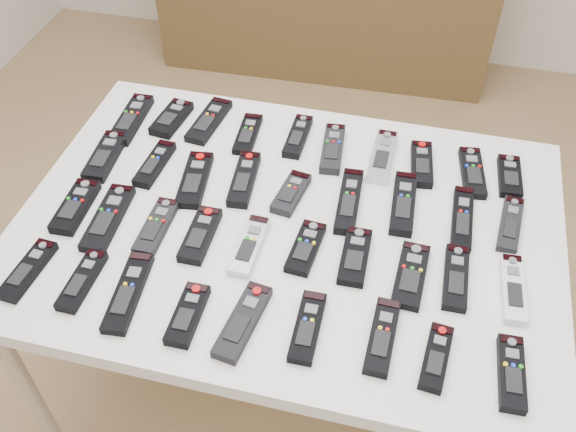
% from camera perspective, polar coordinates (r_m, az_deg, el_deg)
% --- Properties ---
extents(ground, '(4.00, 4.00, 0.00)m').
position_cam_1_polar(ground, '(2.16, 3.51, -13.49)').
color(ground, '#95734C').
rests_on(ground, ground).
extents(table, '(1.25, 0.88, 0.78)m').
position_cam_1_polar(table, '(1.53, -0.00, -2.04)').
color(table, white).
rests_on(table, ground).
extents(remote_0, '(0.07, 0.21, 0.02)m').
position_cam_1_polar(remote_0, '(1.81, -13.76, 8.36)').
color(remote_0, black).
rests_on(remote_0, table).
extents(remote_1, '(0.08, 0.15, 0.02)m').
position_cam_1_polar(remote_1, '(1.79, -10.31, 8.54)').
color(remote_1, black).
rests_on(remote_1, table).
extents(remote_2, '(0.08, 0.19, 0.02)m').
position_cam_1_polar(remote_2, '(1.77, -7.04, 8.40)').
color(remote_2, black).
rests_on(remote_2, table).
extents(remote_3, '(0.06, 0.16, 0.02)m').
position_cam_1_polar(remote_3, '(1.72, -3.59, 7.28)').
color(remote_3, black).
rests_on(remote_3, table).
extents(remote_4, '(0.05, 0.16, 0.02)m').
position_cam_1_polar(remote_4, '(1.70, 0.88, 7.09)').
color(remote_4, black).
rests_on(remote_4, table).
extents(remote_5, '(0.07, 0.19, 0.02)m').
position_cam_1_polar(remote_5, '(1.67, 3.99, 5.99)').
color(remote_5, black).
rests_on(remote_5, table).
extents(remote_6, '(0.06, 0.19, 0.02)m').
position_cam_1_polar(remote_6, '(1.66, 8.38, 5.25)').
color(remote_6, '#B7B7BC').
rests_on(remote_6, table).
extents(remote_7, '(0.07, 0.16, 0.02)m').
position_cam_1_polar(remote_7, '(1.65, 11.79, 4.53)').
color(remote_7, black).
rests_on(remote_7, table).
extents(remote_8, '(0.08, 0.18, 0.02)m').
position_cam_1_polar(remote_8, '(1.66, 16.07, 3.73)').
color(remote_8, black).
rests_on(remote_8, table).
extents(remote_9, '(0.06, 0.15, 0.02)m').
position_cam_1_polar(remote_9, '(1.68, 19.11, 3.34)').
color(remote_9, black).
rests_on(remote_9, table).
extents(remote_10, '(0.07, 0.18, 0.02)m').
position_cam_1_polar(remote_10, '(1.70, -15.94, 5.15)').
color(remote_10, black).
rests_on(remote_10, table).
extents(remote_11, '(0.05, 0.17, 0.02)m').
position_cam_1_polar(remote_11, '(1.65, -11.76, 4.56)').
color(remote_11, black).
rests_on(remote_11, table).
extents(remote_12, '(0.09, 0.20, 0.02)m').
position_cam_1_polar(remote_12, '(1.59, -8.29, 3.23)').
color(remote_12, black).
rests_on(remote_12, table).
extents(remote_13, '(0.07, 0.19, 0.02)m').
position_cam_1_polar(remote_13, '(1.58, -3.92, 3.29)').
color(remote_13, black).
rests_on(remote_13, table).
extents(remote_14, '(0.07, 0.15, 0.02)m').
position_cam_1_polar(remote_14, '(1.54, 0.28, 2.04)').
color(remote_14, black).
rests_on(remote_14, table).
extents(remote_15, '(0.06, 0.21, 0.02)m').
position_cam_1_polar(remote_15, '(1.52, 5.44, 1.33)').
color(remote_15, black).
rests_on(remote_15, table).
extents(remote_16, '(0.06, 0.20, 0.02)m').
position_cam_1_polar(remote_16, '(1.54, 10.22, 1.12)').
color(remote_16, black).
rests_on(remote_16, table).
extents(remote_17, '(0.05, 0.20, 0.02)m').
position_cam_1_polar(remote_17, '(1.53, 15.22, -0.25)').
color(remote_17, black).
rests_on(remote_17, table).
extents(remote_18, '(0.06, 0.18, 0.02)m').
position_cam_1_polar(remote_18, '(1.55, 19.16, -0.71)').
color(remote_18, black).
rests_on(remote_18, table).
extents(remote_19, '(0.07, 0.17, 0.02)m').
position_cam_1_polar(remote_19, '(1.59, -18.38, 0.80)').
color(remote_19, black).
rests_on(remote_19, table).
extents(remote_20, '(0.07, 0.21, 0.02)m').
position_cam_1_polar(remote_20, '(1.54, -15.70, -0.16)').
color(remote_20, black).
rests_on(remote_20, table).
extents(remote_21, '(0.05, 0.17, 0.02)m').
position_cam_1_polar(remote_21, '(1.49, -11.62, -0.91)').
color(remote_21, black).
rests_on(remote_21, table).
extents(remote_22, '(0.06, 0.16, 0.02)m').
position_cam_1_polar(remote_22, '(1.46, -7.80, -1.68)').
color(remote_22, black).
rests_on(remote_22, table).
extents(remote_23, '(0.05, 0.17, 0.02)m').
position_cam_1_polar(remote_23, '(1.43, -3.45, -2.64)').
color(remote_23, '#B7B7BC').
rests_on(remote_23, table).
extents(remote_24, '(0.07, 0.15, 0.02)m').
position_cam_1_polar(remote_24, '(1.42, 1.58, -2.83)').
color(remote_24, black).
rests_on(remote_24, table).
extents(remote_25, '(0.06, 0.16, 0.02)m').
position_cam_1_polar(remote_25, '(1.41, 5.97, -3.59)').
color(remote_25, black).
rests_on(remote_25, table).
extents(remote_26, '(0.07, 0.18, 0.02)m').
position_cam_1_polar(remote_26, '(1.39, 10.86, -5.20)').
color(remote_26, black).
rests_on(remote_26, table).
extents(remote_27, '(0.05, 0.17, 0.02)m').
position_cam_1_polar(remote_27, '(1.41, 14.69, -5.31)').
color(remote_27, black).
rests_on(remote_27, table).
extents(remote_28, '(0.06, 0.18, 0.02)m').
position_cam_1_polar(remote_28, '(1.43, 19.37, -6.11)').
color(remote_28, silver).
rests_on(remote_28, table).
extents(remote_29, '(0.06, 0.17, 0.02)m').
position_cam_1_polar(remote_29, '(1.49, -22.11, -4.47)').
color(remote_29, black).
rests_on(remote_29, table).
extents(remote_30, '(0.05, 0.16, 0.02)m').
position_cam_1_polar(remote_30, '(1.43, -17.83, -5.47)').
color(remote_30, black).
rests_on(remote_30, table).
extents(remote_31, '(0.07, 0.21, 0.02)m').
position_cam_1_polar(remote_31, '(1.38, -14.01, -6.59)').
color(remote_31, black).
rests_on(remote_31, table).
extents(remote_32, '(0.05, 0.15, 0.02)m').
position_cam_1_polar(remote_32, '(1.32, -8.91, -8.66)').
color(remote_32, black).
rests_on(remote_32, table).
extents(remote_33, '(0.08, 0.19, 0.02)m').
position_cam_1_polar(remote_33, '(1.30, -4.04, -9.33)').
color(remote_33, black).
rests_on(remote_33, table).
extents(remote_34, '(0.05, 0.17, 0.02)m').
position_cam_1_polar(remote_34, '(1.29, 1.75, -9.83)').
color(remote_34, black).
rests_on(remote_34, table).
extents(remote_35, '(0.05, 0.17, 0.02)m').
position_cam_1_polar(remote_35, '(1.29, 8.38, -10.55)').
color(remote_35, black).
rests_on(remote_35, table).
extents(remote_36, '(0.06, 0.15, 0.02)m').
position_cam_1_polar(remote_36, '(1.28, 13.03, -12.15)').
color(remote_36, black).
rests_on(remote_36, table).
extents(remote_37, '(0.05, 0.16, 0.02)m').
position_cam_1_polar(remote_37, '(1.30, 19.25, -13.05)').
color(remote_37, black).
rests_on(remote_37, table).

